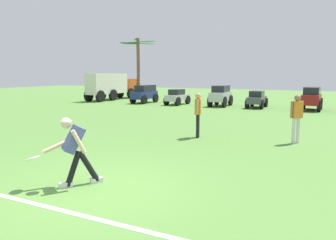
% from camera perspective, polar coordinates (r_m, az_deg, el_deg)
% --- Properties ---
extents(ground_plane, '(80.00, 80.00, 0.00)m').
position_cam_1_polar(ground_plane, '(6.72, -13.06, -11.57)').
color(ground_plane, '#5A8C3D').
extents(field_line_paint, '(26.25, 0.18, 0.01)m').
position_cam_1_polar(field_line_paint, '(6.01, -19.60, -14.22)').
color(field_line_paint, white).
rests_on(field_line_paint, ground_plane).
extents(frisbee_thrower, '(0.87, 0.87, 1.39)m').
position_cam_1_polar(frisbee_thrower, '(6.75, -15.99, -4.61)').
color(frisbee_thrower, black).
rests_on(frisbee_thrower, ground_plane).
extents(frisbee_in_flight, '(0.33, 0.34, 0.11)m').
position_cam_1_polar(frisbee_in_flight, '(6.87, -22.56, -6.15)').
color(frisbee_in_flight, white).
extents(teammate_near_sideline, '(0.39, 0.41, 1.56)m').
position_cam_1_polar(teammate_near_sideline, '(11.22, 21.49, 0.94)').
color(teammate_near_sideline, silver).
rests_on(teammate_near_sideline, ground_plane).
extents(teammate_midfield, '(0.29, 0.49, 1.56)m').
position_cam_1_polar(teammate_midfield, '(11.43, 5.24, 1.60)').
color(teammate_midfield, black).
rests_on(teammate_midfield, ground_plane).
extents(parked_car_slot_a, '(1.18, 2.42, 1.34)m').
position_cam_1_polar(parked_car_slot_a, '(24.79, -4.07, 4.66)').
color(parked_car_slot_a, navy).
rests_on(parked_car_slot_a, ground_plane).
extents(parked_car_slot_b, '(1.19, 2.24, 1.10)m').
position_cam_1_polar(parked_car_slot_b, '(23.35, 1.61, 4.08)').
color(parked_car_slot_b, '#B7BABF').
rests_on(parked_car_slot_b, ground_plane).
extents(parked_car_slot_c, '(1.21, 2.37, 1.40)m').
position_cam_1_polar(parked_car_slot_c, '(22.58, 9.15, 4.29)').
color(parked_car_slot_c, '#B7BABF').
rests_on(parked_car_slot_c, ground_plane).
extents(parked_car_slot_d, '(1.10, 2.21, 1.10)m').
position_cam_1_polar(parked_car_slot_d, '(22.02, 15.22, 3.54)').
color(parked_car_slot_d, '#474C51').
rests_on(parked_car_slot_d, ground_plane).
extents(parked_car_slot_e, '(1.22, 2.38, 1.40)m').
position_cam_1_polar(parked_car_slot_e, '(21.67, 23.72, 3.54)').
color(parked_car_slot_e, maroon).
rests_on(parked_car_slot_e, ground_plane).
extents(box_truck, '(1.41, 5.90, 2.20)m').
position_cam_1_polar(box_truck, '(28.01, -9.83, 6.02)').
color(box_truck, '#CC4C19').
rests_on(box_truck, ground_plane).
extents(palm_tree_far_left, '(3.20, 3.51, 5.38)m').
position_cam_1_polar(palm_tree_far_left, '(30.51, -5.21, 10.30)').
color(palm_tree_far_left, brown).
rests_on(palm_tree_far_left, ground_plane).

